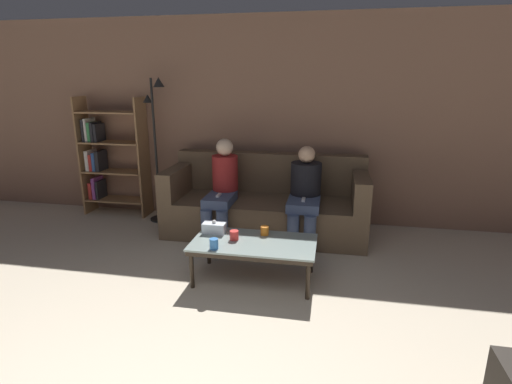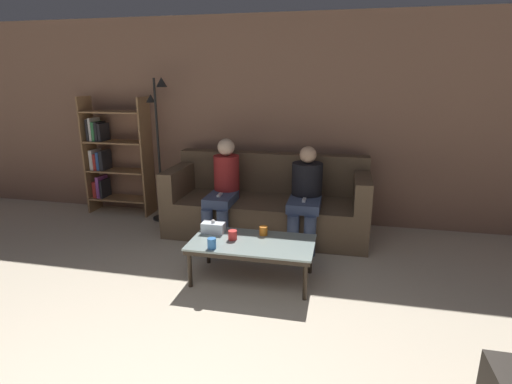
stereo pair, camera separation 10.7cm
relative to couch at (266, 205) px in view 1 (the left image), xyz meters
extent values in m
cube|color=#8C6651|center=(0.00, 0.53, 0.96)|extent=(12.00, 0.06, 2.60)
cube|color=brown|center=(0.00, -0.06, -0.12)|extent=(2.38, 0.92, 0.44)
cube|color=brown|center=(0.00, 0.30, 0.35)|extent=(2.38, 0.20, 0.49)
cube|color=brown|center=(-1.10, -0.06, 0.28)|extent=(0.18, 0.92, 0.35)
cube|color=brown|center=(1.10, -0.06, 0.28)|extent=(0.18, 0.92, 0.35)
cube|color=#8C9E99|center=(0.09, -1.25, 0.04)|extent=(1.14, 0.61, 0.02)
cube|color=#2D2319|center=(0.09, -1.25, 0.01)|extent=(1.12, 0.59, 0.04)
cylinder|color=#2D2319|center=(-0.43, -1.51, -0.17)|extent=(0.04, 0.04, 0.33)
cylinder|color=#2D2319|center=(0.62, -1.51, -0.17)|extent=(0.04, 0.04, 0.33)
cylinder|color=#2D2319|center=(-0.43, -1.00, -0.17)|extent=(0.04, 0.04, 0.33)
cylinder|color=#2D2319|center=(0.62, -1.00, -0.17)|extent=(0.04, 0.04, 0.33)
cylinder|color=#3372BF|center=(-0.22, -1.48, 0.10)|extent=(0.08, 0.08, 0.10)
cylinder|color=red|center=(-0.09, -1.25, 0.09)|extent=(0.08, 0.08, 0.09)
cylinder|color=orange|center=(0.16, -1.07, 0.09)|extent=(0.08, 0.08, 0.09)
cube|color=silver|center=(-0.33, -1.11, 0.10)|extent=(0.22, 0.12, 0.10)
sphere|color=white|center=(-0.33, -1.11, 0.16)|extent=(0.04, 0.04, 0.04)
cube|color=#9E754C|center=(-2.59, 0.30, 0.47)|extent=(0.02, 0.32, 1.61)
cube|color=#9E754C|center=(-1.72, 0.30, 0.47)|extent=(0.02, 0.32, 1.61)
cube|color=#9E754C|center=(-2.16, 0.30, -0.14)|extent=(0.87, 0.32, 0.02)
cube|color=red|center=(-2.51, 0.30, -0.01)|extent=(0.05, 0.24, 0.23)
cube|color=#8E4293|center=(-2.46, 0.30, 0.02)|extent=(0.05, 0.24, 0.30)
cube|color=#232328|center=(-2.41, 0.30, 0.00)|extent=(0.03, 0.24, 0.25)
cube|color=#9E754C|center=(-2.16, 0.30, 0.26)|extent=(0.87, 0.32, 0.02)
cube|color=silver|center=(-2.51, 0.30, 0.41)|extent=(0.05, 0.24, 0.28)
cube|color=red|center=(-2.46, 0.30, 0.39)|extent=(0.04, 0.24, 0.23)
cube|color=#33569E|center=(-2.41, 0.30, 0.40)|extent=(0.04, 0.24, 0.25)
cube|color=#232328|center=(-2.36, 0.30, 0.41)|extent=(0.05, 0.24, 0.28)
cube|color=#9E754C|center=(-2.16, 0.30, 0.67)|extent=(0.87, 0.32, 0.02)
cube|color=#232328|center=(-2.52, 0.30, 0.82)|extent=(0.03, 0.24, 0.30)
cube|color=silver|center=(-2.48, 0.30, 0.83)|extent=(0.03, 0.24, 0.31)
cube|color=#38844C|center=(-2.43, 0.30, 0.81)|extent=(0.04, 0.24, 0.26)
cube|color=#232328|center=(-2.39, 0.30, 0.81)|extent=(0.04, 0.24, 0.26)
cube|color=#232328|center=(-2.34, 0.30, 0.80)|extent=(0.04, 0.24, 0.24)
cube|color=#9E754C|center=(-2.16, 0.30, 1.07)|extent=(0.87, 0.32, 0.02)
cylinder|color=black|center=(-1.47, 0.15, -0.33)|extent=(0.26, 0.26, 0.02)
cylinder|color=black|center=(-1.47, 0.15, 0.58)|extent=(0.03, 0.03, 1.84)
cone|color=black|center=(-1.37, 0.15, 1.46)|extent=(0.14, 0.14, 0.12)
cone|color=black|center=(-1.55, 0.19, 1.26)|extent=(0.12, 0.12, 0.10)
cylinder|color=#47567A|center=(-0.57, -0.60, -0.12)|extent=(0.13, 0.13, 0.44)
cylinder|color=#47567A|center=(-0.39, -0.60, -0.12)|extent=(0.13, 0.13, 0.44)
cube|color=#47567A|center=(-0.48, -0.36, 0.15)|extent=(0.31, 0.49, 0.10)
cylinder|color=maroon|center=(-0.48, -0.11, 0.36)|extent=(0.31, 0.31, 0.52)
sphere|color=beige|center=(-0.48, -0.11, 0.72)|extent=(0.20, 0.20, 0.20)
cube|color=white|center=(-0.48, -0.41, 0.22)|extent=(0.04, 0.12, 0.02)
cylinder|color=#47567A|center=(0.39, -0.59, -0.12)|extent=(0.13, 0.13, 0.44)
cylinder|color=#47567A|center=(0.57, -0.59, -0.12)|extent=(0.13, 0.13, 0.44)
cube|color=#47567A|center=(0.48, -0.35, 0.15)|extent=(0.35, 0.47, 0.10)
cylinder|color=black|center=(0.48, -0.11, 0.34)|extent=(0.35, 0.35, 0.47)
sphere|color=#DBAD89|center=(0.48, -0.11, 0.67)|extent=(0.19, 0.19, 0.19)
cube|color=white|center=(0.48, -0.40, 0.22)|extent=(0.04, 0.12, 0.02)
camera|label=1|loc=(0.76, -4.60, 1.49)|focal=28.00mm
camera|label=2|loc=(0.86, -4.58, 1.49)|focal=28.00mm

